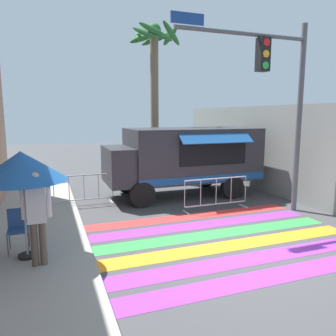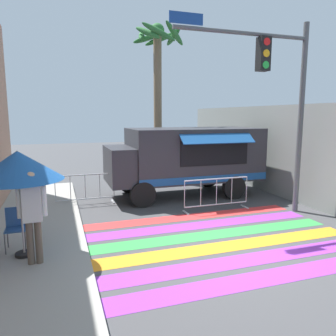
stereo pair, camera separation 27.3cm
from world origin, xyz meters
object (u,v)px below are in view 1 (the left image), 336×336
(vendor_person, at_px, (37,213))
(traffic_signal_pole, at_px, (278,86))
(barricade_side, at_px, (84,190))
(palm_tree, at_px, (155,72))
(food_truck, at_px, (181,156))
(patio_umbrella, at_px, (21,167))
(barricade_front, at_px, (216,194))
(folding_chair, at_px, (18,226))

(vendor_person, bearing_deg, traffic_signal_pole, -0.52)
(barricade_side, relative_size, palm_tree, 0.28)
(food_truck, distance_m, palm_tree, 4.55)
(patio_umbrella, height_order, barricade_front, patio_umbrella)
(traffic_signal_pole, bearing_deg, vendor_person, -166.29)
(folding_chair, bearing_deg, patio_umbrella, -82.43)
(traffic_signal_pole, height_order, barricade_front, traffic_signal_pole)
(food_truck, height_order, palm_tree, palm_tree)
(food_truck, relative_size, folding_chair, 6.25)
(barricade_side, distance_m, palm_tree, 6.40)
(food_truck, distance_m, barricade_front, 2.34)
(patio_umbrella, height_order, vendor_person, patio_umbrella)
(barricade_side, bearing_deg, folding_chair, -115.62)
(patio_umbrella, bearing_deg, food_truck, 39.29)
(vendor_person, relative_size, palm_tree, 0.26)
(patio_umbrella, height_order, folding_chair, patio_umbrella)
(food_truck, xyz_separation_m, barricade_front, (0.30, -2.12, -0.95))
(barricade_side, bearing_deg, traffic_signal_pole, -29.01)
(vendor_person, relative_size, barricade_front, 0.83)
(food_truck, bearing_deg, vendor_person, -136.35)
(patio_umbrella, height_order, barricade_side, patio_umbrella)
(barricade_front, bearing_deg, food_truck, 98.04)
(food_truck, height_order, vendor_person, food_truck)
(traffic_signal_pole, relative_size, vendor_person, 3.11)
(folding_chair, bearing_deg, palm_tree, 38.39)
(barricade_front, bearing_deg, vendor_person, -154.17)
(patio_umbrella, relative_size, vendor_person, 1.20)
(palm_tree, bearing_deg, vendor_person, -122.07)
(patio_umbrella, distance_m, barricade_front, 5.90)
(barricade_side, bearing_deg, food_truck, 1.69)
(food_truck, height_order, folding_chair, food_truck)
(palm_tree, bearing_deg, food_truck, -90.13)
(vendor_person, bearing_deg, patio_umbrella, 103.23)
(food_truck, xyz_separation_m, palm_tree, (0.01, 3.10, 3.33))
(folding_chair, xyz_separation_m, vendor_person, (0.41, -0.90, 0.49))
(patio_umbrella, height_order, palm_tree, palm_tree)
(folding_chair, bearing_deg, barricade_side, 50.36)
(traffic_signal_pole, distance_m, vendor_person, 7.21)
(food_truck, height_order, traffic_signal_pole, traffic_signal_pole)
(patio_umbrella, bearing_deg, palm_tree, 55.04)
(food_truck, xyz_separation_m, folding_chair, (-5.22, -3.69, -0.80))
(folding_chair, height_order, barricade_side, barricade_side)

